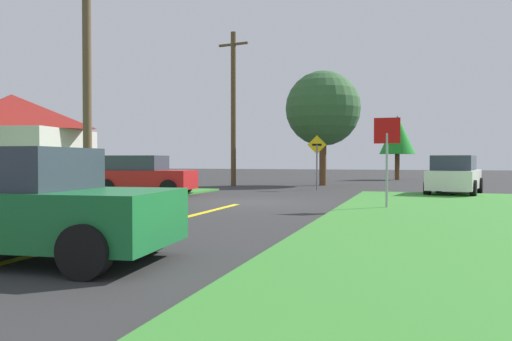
{
  "coord_description": "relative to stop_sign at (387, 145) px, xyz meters",
  "views": [
    {
      "loc": [
        5.49,
        -16.62,
        1.45
      ],
      "look_at": [
        -0.52,
        2.78,
        1.02
      ],
      "focal_mm": 36.01,
      "sensor_mm": 36.0,
      "label": 1
    }
  ],
  "objects": [
    {
      "name": "direction_sign",
      "position": [
        -3.7,
        9.03,
        -0.24
      ],
      "size": [
        0.9,
        0.17,
        2.62
      ],
      "color": "slate",
      "rests_on": "ground"
    },
    {
      "name": "utility_pole_mid",
      "position": [
        -8.88,
        11.67,
        2.53
      ],
      "size": [
        1.79,
        0.43,
        8.52
      ],
      "color": "brown",
      "rests_on": "ground"
    },
    {
      "name": "car_on_crossroad",
      "position": [
        2.33,
        7.34,
        -1.06
      ],
      "size": [
        2.54,
        4.57,
        1.62
      ],
      "rotation": [
        0.0,
        0.0,
        1.39
      ],
      "color": "white",
      "rests_on": "ground"
    },
    {
      "name": "oak_tree_left",
      "position": [
        -4.19,
        13.53,
        2.45
      ],
      "size": [
        4.21,
        4.21,
        6.44
      ],
      "color": "brown",
      "rests_on": "ground"
    },
    {
      "name": "stop_sign",
      "position": [
        0.0,
        0.0,
        0.0
      ],
      "size": [
        0.74,
        0.07,
        2.66
      ],
      "rotation": [
        0.0,
        0.0,
        3.15
      ],
      "color": "#9EA0A8",
      "rests_on": "ground"
    },
    {
      "name": "lane_stripe_center",
      "position": [
        -4.72,
        -6.58,
        -1.86
      ],
      "size": [
        0.2,
        14.0,
        0.01
      ],
      "primitive_type": "cube",
      "color": "yellow",
      "rests_on": "ground"
    },
    {
      "name": "car_behind_on_main_road",
      "position": [
        -4.57,
        -9.14,
        -1.06
      ],
      "size": [
        4.12,
        2.32,
        1.62
      ],
      "rotation": [
        0.0,
        0.0,
        0.08
      ],
      "color": "#196B33",
      "rests_on": "ground"
    },
    {
      "name": "pine_tree_center",
      "position": [
        -0.44,
        23.23,
        1.37
      ],
      "size": [
        2.54,
        2.54,
        4.66
      ],
      "color": "brown",
      "rests_on": "ground"
    },
    {
      "name": "parked_car_near_building",
      "position": [
        -9.81,
        3.49,
        -1.06
      ],
      "size": [
        3.99,
        2.3,
        1.62
      ],
      "rotation": [
        0.0,
        0.0,
        0.09
      ],
      "color": "red",
      "rests_on": "ground"
    },
    {
      "name": "utility_pole_near",
      "position": [
        -9.47,
        -0.8,
        2.71
      ],
      "size": [
        1.79,
        0.43,
        8.89
      ],
      "color": "brown",
      "rests_on": "ground"
    },
    {
      "name": "barn",
      "position": [
        -18.65,
        5.85,
        0.51
      ],
      "size": [
        7.25,
        6.7,
        4.74
      ],
      "color": "beige",
      "rests_on": "ground"
    },
    {
      "name": "ground_plane",
      "position": [
        -4.72,
        1.42,
        -1.87
      ],
      "size": [
        120.0,
        120.0,
        0.0
      ],
      "primitive_type": "plane",
      "color": "#2E2E2E"
    }
  ]
}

